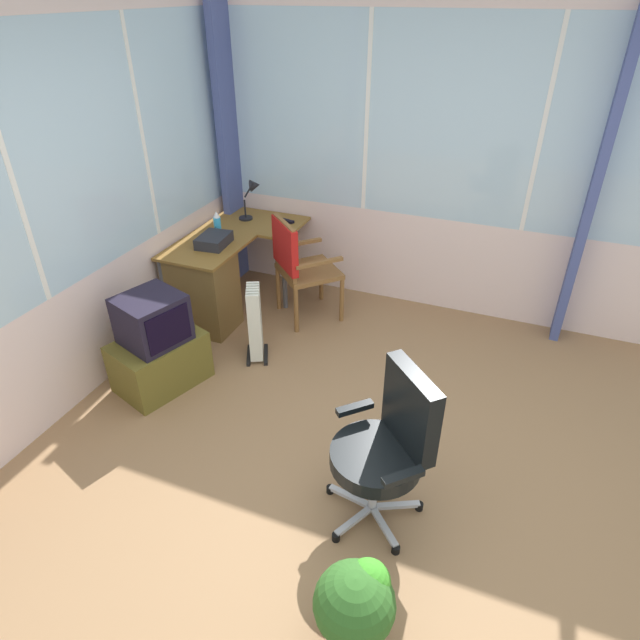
# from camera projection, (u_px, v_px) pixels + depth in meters

# --- Properties ---
(ground) EXTENTS (5.71, 5.16, 0.06)m
(ground) POSITION_uv_depth(u_px,v_px,m) (347.00, 487.00, 3.31)
(ground) COLOR #926C48
(north_window_panel) EXTENTS (4.71, 0.07, 2.64)m
(north_window_panel) POSITION_uv_depth(u_px,v_px,m) (26.00, 234.00, 3.25)
(north_window_panel) COLOR silver
(north_window_panel) RESTS_ON ground
(east_window_panel) EXTENTS (0.07, 4.16, 2.64)m
(east_window_panel) POSITION_uv_depth(u_px,v_px,m) (445.00, 166.00, 4.46)
(east_window_panel) COLOR silver
(east_window_panel) RESTS_ON ground
(curtain_corner) EXTENTS (0.33, 0.08, 2.54)m
(curtain_corner) POSITION_uv_depth(u_px,v_px,m) (231.00, 153.00, 5.01)
(curtain_corner) COLOR #485492
(curtain_corner) RESTS_ON ground
(curtain_east_far) EXTENTS (0.33, 0.08, 2.54)m
(curtain_east_far) POSITION_uv_depth(u_px,v_px,m) (593.00, 191.00, 4.07)
(curtain_east_far) COLOR #485492
(curtain_east_far) RESTS_ON ground
(desk) EXTENTS (1.33, 0.85, 0.72)m
(desk) POSITION_uv_depth(u_px,v_px,m) (207.00, 284.00, 4.66)
(desk) COLOR brown
(desk) RESTS_ON ground
(desk_lamp) EXTENTS (0.23, 0.20, 0.37)m
(desk_lamp) POSITION_uv_depth(u_px,v_px,m) (253.00, 193.00, 4.99)
(desk_lamp) COLOR black
(desk_lamp) RESTS_ON desk
(tv_remote) EXTENTS (0.08, 0.16, 0.02)m
(tv_remote) POSITION_uv_depth(u_px,v_px,m) (287.00, 221.00, 5.00)
(tv_remote) COLOR black
(tv_remote) RESTS_ON desk
(spray_bottle) EXTENTS (0.06, 0.06, 0.22)m
(spray_bottle) POSITION_uv_depth(u_px,v_px,m) (217.00, 223.00, 4.71)
(spray_bottle) COLOR #39AEE5
(spray_bottle) RESTS_ON desk
(paper_tray) EXTENTS (0.32, 0.26, 0.09)m
(paper_tray) POSITION_uv_depth(u_px,v_px,m) (214.00, 240.00, 4.54)
(paper_tray) COLOR #25262C
(paper_tray) RESTS_ON desk
(wooden_armchair) EXTENTS (0.68, 0.68, 0.95)m
(wooden_armchair) POSITION_uv_depth(u_px,v_px,m) (295.00, 259.00, 4.62)
(wooden_armchair) COLOR brown
(wooden_armchair) RESTS_ON ground
(office_chair) EXTENTS (0.60, 0.61, 0.96)m
(office_chair) POSITION_uv_depth(u_px,v_px,m) (390.00, 440.00, 2.85)
(office_chair) COLOR #B7B7BF
(office_chair) RESTS_ON ground
(tv_on_stand) EXTENTS (0.75, 0.62, 0.76)m
(tv_on_stand) POSITION_uv_depth(u_px,v_px,m) (158.00, 347.00, 3.95)
(tv_on_stand) COLOR brown
(tv_on_stand) RESTS_ON ground
(space_heater) EXTENTS (0.33, 0.27, 0.64)m
(space_heater) POSITION_uv_depth(u_px,v_px,m) (255.00, 321.00, 4.27)
(space_heater) COLOR silver
(space_heater) RESTS_ON ground
(potted_plant) EXTENTS (0.37, 0.37, 0.46)m
(potted_plant) POSITION_uv_depth(u_px,v_px,m) (356.00, 603.00, 2.38)
(potted_plant) COLOR #A6543F
(potted_plant) RESTS_ON ground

